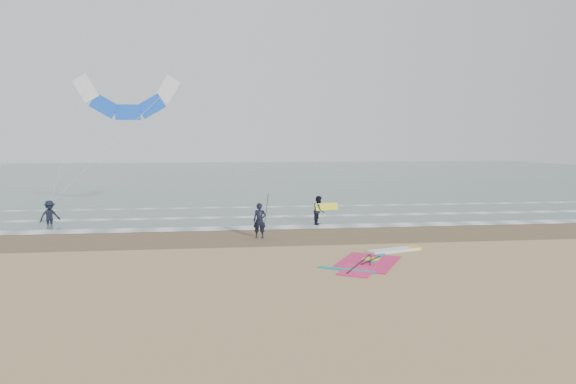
{
  "coord_description": "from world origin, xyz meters",
  "views": [
    {
      "loc": [
        -3.22,
        -18.09,
        4.56
      ],
      "look_at": [
        -0.4,
        5.0,
        2.2
      ],
      "focal_mm": 32.0,
      "sensor_mm": 36.0,
      "label": 1
    }
  ],
  "objects": [
    {
      "name": "surf_kite",
      "position": [
        -9.03,
        14.06,
        6.92
      ],
      "size": [
        6.83,
        3.49,
        7.41
      ],
      "color": "white",
      "rests_on": "ground"
    },
    {
      "name": "person_walking",
      "position": [
        1.75,
        8.85,
        0.79
      ],
      "size": [
        0.84,
        0.93,
        1.58
      ],
      "primitive_type": "imported",
      "rotation": [
        0.0,
        0.0,
        1.2
      ],
      "color": "black",
      "rests_on": "ground"
    },
    {
      "name": "person_wading",
      "position": [
        -12.67,
        10.67,
        0.83
      ],
      "size": [
        1.22,
        1.18,
        1.67
      ],
      "primitive_type": "imported",
      "rotation": [
        0.0,
        0.0,
        0.72
      ],
      "color": "black",
      "rests_on": "ground"
    },
    {
      "name": "person_standing",
      "position": [
        -1.67,
        5.49,
        0.83
      ],
      "size": [
        0.67,
        0.5,
        1.65
      ],
      "primitive_type": "imported",
      "rotation": [
        0.0,
        0.0,
        -0.19
      ],
      "color": "black",
      "rests_on": "ground"
    },
    {
      "name": "carried_kiteboard",
      "position": [
        2.15,
        8.75,
        1.0
      ],
      "size": [
        1.3,
        0.51,
        0.39
      ],
      "color": "yellow",
      "rests_on": "ground"
    },
    {
      "name": "held_pole",
      "position": [
        -1.37,
        5.49,
        1.21
      ],
      "size": [
        0.17,
        0.86,
        1.82
      ],
      "color": "black",
      "rests_on": "ground"
    },
    {
      "name": "wet_sand_band",
      "position": [
        0.0,
        6.0,
        0.0
      ],
      "size": [
        120.0,
        5.0,
        0.01
      ],
      "primitive_type": "cube",
      "color": "brown",
      "rests_on": "ground"
    },
    {
      "name": "foam_waterline",
      "position": [
        0.0,
        10.44,
        0.03
      ],
      "size": [
        120.0,
        9.15,
        0.02
      ],
      "color": "white",
      "rests_on": "ground"
    },
    {
      "name": "ground",
      "position": [
        0.0,
        0.0,
        0.0
      ],
      "size": [
        120.0,
        120.0,
        0.0
      ],
      "primitive_type": "plane",
      "color": "tan",
      "rests_on": "ground"
    },
    {
      "name": "windsurf_rig",
      "position": [
        2.46,
        0.6,
        0.03
      ],
      "size": [
        4.83,
        4.58,
        0.12
      ],
      "color": "white",
      "rests_on": "ground"
    },
    {
      "name": "sea_water",
      "position": [
        0.0,
        48.0,
        0.01
      ],
      "size": [
        120.0,
        80.0,
        0.02
      ],
      "primitive_type": "cube",
      "color": "#47605E",
      "rests_on": "ground"
    }
  ]
}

